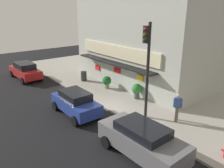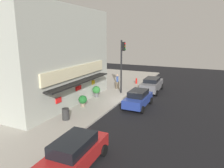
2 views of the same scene
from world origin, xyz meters
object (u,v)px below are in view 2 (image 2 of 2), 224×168
object	(u,v)px
parked_car_grey	(152,84)
parked_car_blue	(138,98)
parked_car_red	(74,153)
pedestrian	(117,81)
fire_hydrant	(136,81)
trash_can	(66,114)
traffic_light	(122,60)
potted_plant_by_doorway	(96,90)
potted_plant_by_window	(83,100)

from	to	relation	value
parked_car_grey	parked_car_blue	world-z (taller)	parked_car_grey
parked_car_blue	parked_car_red	distance (m)	10.06
pedestrian	parked_car_red	world-z (taller)	pedestrian
fire_hydrant	trash_can	distance (m)	14.12
fire_hydrant	trash_can	bearing A→B (deg)	175.67
fire_hydrant	traffic_light	bearing A→B (deg)	179.78
trash_can	parked_car_red	distance (m)	6.05
traffic_light	pedestrian	xyz separation A→B (m)	(1.53, 1.21, -2.76)
trash_can	parked_car_red	size ratio (longest dim) A/B	0.20
parked_car_blue	parked_car_red	xyz separation A→B (m)	(-10.06, 0.08, 0.01)
parked_car_red	potted_plant_by_doorway	bearing A→B (deg)	23.54
potted_plant_by_doorway	parked_car_grey	distance (m)	6.85
pedestrian	trash_can	bearing A→B (deg)	-179.08
potted_plant_by_window	parked_car_red	distance (m)	8.79
traffic_light	pedestrian	bearing A→B (deg)	38.39
parked_car_grey	parked_car_blue	distance (m)	5.87
potted_plant_by_window	potted_plant_by_doorway	bearing A→B (deg)	6.68
trash_can	parked_car_blue	distance (m)	6.82
pedestrian	parked_car_blue	xyz separation A→B (m)	(-4.92, -4.19, -0.29)
potted_plant_by_doorway	parked_car_blue	bearing A→B (deg)	-99.68
potted_plant_by_window	parked_car_blue	bearing A→B (deg)	-61.28
trash_can	parked_car_grey	size ratio (longest dim) A/B	0.20
fire_hydrant	parked_car_grey	xyz separation A→B (m)	(-2.71, -2.77, 0.36)
potted_plant_by_doorway	trash_can	bearing A→B (deg)	-172.86
parked_car_red	potted_plant_by_window	bearing A→B (deg)	29.75
trash_can	potted_plant_by_doorway	distance (m)	6.37
potted_plant_by_window	trash_can	bearing A→B (deg)	-172.38
parked_car_blue	potted_plant_by_window	bearing A→B (deg)	118.72
potted_plant_by_window	parked_car_grey	xyz separation A→B (m)	(8.30, -4.25, 0.08)
pedestrian	parked_car_grey	xyz separation A→B (m)	(0.95, -4.00, -0.25)
traffic_light	potted_plant_by_doorway	world-z (taller)	traffic_light
fire_hydrant	potted_plant_by_window	world-z (taller)	potted_plant_by_window
parked_car_red	trash_can	bearing A→B (deg)	40.85
fire_hydrant	parked_car_red	size ratio (longest dim) A/B	0.16
trash_can	parked_car_red	bearing A→B (deg)	-139.15
traffic_light	fire_hydrant	xyz separation A→B (m)	(5.19, -0.02, -3.36)
potted_plant_by_window	parked_car_red	size ratio (longest dim) A/B	0.24
pedestrian	potted_plant_by_window	xyz separation A→B (m)	(-7.36, 0.24, -0.33)
pedestrian	potted_plant_by_doorway	distance (m)	4.16
potted_plant_by_doorway	potted_plant_by_window	world-z (taller)	potted_plant_by_doorway
parked_car_blue	fire_hydrant	bearing A→B (deg)	19.04
fire_hydrant	potted_plant_by_window	distance (m)	11.12
pedestrian	parked_car_blue	size ratio (longest dim) A/B	0.44
pedestrian	potted_plant_by_doorway	bearing A→B (deg)	171.34
potted_plant_by_doorway	parked_car_grey	bearing A→B (deg)	-42.52
traffic_light	pedestrian	size ratio (longest dim) A/B	3.33
trash_can	potted_plant_by_window	size ratio (longest dim) A/B	0.84
pedestrian	potted_plant_by_doorway	size ratio (longest dim) A/B	1.50
trash_can	pedestrian	distance (m)	10.43
potted_plant_by_doorway	traffic_light	bearing A→B (deg)	-35.54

